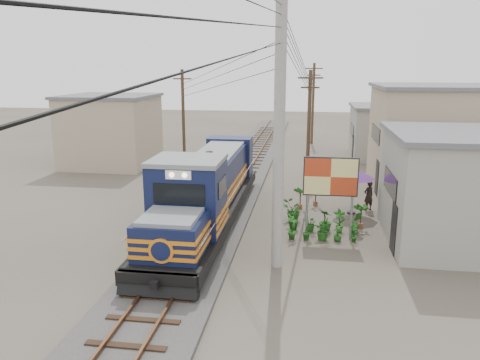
% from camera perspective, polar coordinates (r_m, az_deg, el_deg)
% --- Properties ---
extents(ground, '(120.00, 120.00, 0.00)m').
position_cam_1_polar(ground, '(18.78, -6.26, -9.07)').
color(ground, '#473F35').
rests_on(ground, ground).
extents(ballast, '(3.60, 70.00, 0.16)m').
position_cam_1_polar(ballast, '(28.04, -1.13, -1.07)').
color(ballast, '#595651').
rests_on(ballast, ground).
extents(track, '(1.15, 70.00, 0.12)m').
position_cam_1_polar(track, '(27.99, -1.13, -0.71)').
color(track, '#51331E').
rests_on(track, ground).
extents(locomotive, '(2.75, 14.98, 3.71)m').
position_cam_1_polar(locomotive, '(21.51, -4.01, -1.41)').
color(locomotive, black).
rests_on(locomotive, ground).
extents(utility_pole_main, '(0.40, 0.40, 10.00)m').
position_cam_1_polar(utility_pole_main, '(16.41, 4.80, 5.78)').
color(utility_pole_main, '#9E9B93').
rests_on(utility_pole_main, ground).
extents(wooden_pole_mid, '(1.60, 0.24, 7.00)m').
position_cam_1_polar(wooden_pole_mid, '(30.93, 8.40, 6.98)').
color(wooden_pole_mid, '#4C3826').
rests_on(wooden_pole_mid, ground).
extents(wooden_pole_far, '(1.60, 0.24, 7.50)m').
position_cam_1_polar(wooden_pole_far, '(44.84, 8.89, 9.36)').
color(wooden_pole_far, '#4C3826').
rests_on(wooden_pole_far, ground).
extents(wooden_pole_left, '(1.60, 0.24, 7.00)m').
position_cam_1_polar(wooden_pole_left, '(36.18, -6.93, 8.00)').
color(wooden_pole_left, '#4C3826').
rests_on(wooden_pole_left, ground).
extents(power_lines, '(9.65, 19.00, 3.30)m').
position_cam_1_polar(power_lines, '(25.64, -2.11, 14.44)').
color(power_lines, black).
rests_on(power_lines, ground).
extents(shophouse_front, '(7.35, 6.30, 4.70)m').
position_cam_1_polar(shophouse_front, '(21.48, 27.12, -0.97)').
color(shophouse_front, gray).
rests_on(shophouse_front, ground).
extents(shophouse_mid, '(8.40, 7.35, 6.20)m').
position_cam_1_polar(shophouse_mid, '(30.09, 23.80, 4.67)').
color(shophouse_mid, tan).
rests_on(shophouse_mid, ground).
extents(shophouse_back, '(6.30, 6.30, 4.20)m').
position_cam_1_polar(shophouse_back, '(39.59, 17.87, 5.64)').
color(shophouse_back, gray).
rests_on(shophouse_back, ground).
extents(shophouse_left, '(6.30, 6.30, 5.20)m').
position_cam_1_polar(shophouse_left, '(36.10, -15.45, 5.88)').
color(shophouse_left, tan).
rests_on(shophouse_left, ground).
extents(billboard, '(2.30, 0.14, 3.55)m').
position_cam_1_polar(billboard, '(20.07, 10.99, 0.14)').
color(billboard, '#99999E').
rests_on(billboard, ground).
extents(market_umbrella, '(2.20, 2.20, 2.37)m').
position_cam_1_polar(market_umbrella, '(23.79, 13.68, 0.81)').
color(market_umbrella, black).
rests_on(market_umbrella, ground).
extents(vendor, '(0.67, 0.62, 1.54)m').
position_cam_1_polar(vendor, '(24.87, 15.41, -1.87)').
color(vendor, black).
rests_on(vendor, ground).
extents(plant_nursery, '(3.73, 3.32, 1.13)m').
position_cam_1_polar(plant_nursery, '(21.30, 9.02, -4.97)').
color(plant_nursery, '#1D4F16').
rests_on(plant_nursery, ground).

